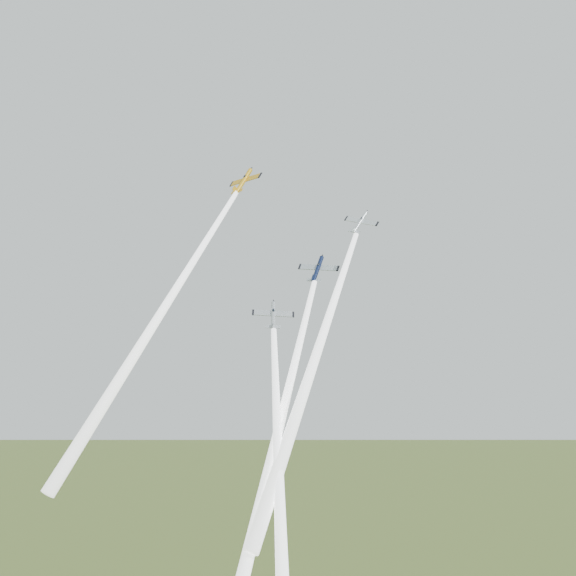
{
  "coord_description": "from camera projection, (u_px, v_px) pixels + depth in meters",
  "views": [
    {
      "loc": [
        41.02,
        -121.9,
        75.43
      ],
      "look_at": [
        0.0,
        -6.0,
        92.0
      ],
      "focal_mm": 45.0,
      "sensor_mm": 36.0,
      "label": 1
    }
  ],
  "objects": [
    {
      "name": "plane_yellow",
      "position": [
        244.0,
        181.0,
        144.06
      ],
      "size": [
        10.25,
        9.03,
        7.93
      ],
      "primitive_type": null,
      "rotation": [
        0.96,
        -0.02,
        -0.41
      ],
      "color": "gold"
    },
    {
      "name": "smoke_trail_yellow",
      "position": [
        155.0,
        322.0,
        125.08
      ],
      "size": [
        18.0,
        37.29,
        55.34
      ],
      "primitive_type": null,
      "rotation": [
        -0.61,
        0.0,
        -0.41
      ],
      "color": "white"
    },
    {
      "name": "plane_navy",
      "position": [
        318.0,
        269.0,
        130.25
      ],
      "size": [
        8.42,
        5.49,
        7.69
      ],
      "primitive_type": null,
      "rotation": [
        0.96,
        0.1,
        -0.02
      ],
      "color": "#0C1636"
    },
    {
      "name": "smoke_trail_navy",
      "position": [
        270.0,
        464.0,
        105.03
      ],
      "size": [
        3.11,
        43.33,
        60.43
      ],
      "primitive_type": null,
      "rotation": [
        -0.61,
        0.0,
        -0.02
      ],
      "color": "white"
    },
    {
      "name": "plane_silver_right",
      "position": [
        360.0,
        222.0,
        133.34
      ],
      "size": [
        8.66,
        5.64,
        7.78
      ],
      "primitive_type": null,
      "rotation": [
        0.96,
        0.28,
        -0.19
      ],
      "color": "silver"
    },
    {
      "name": "smoke_trail_silver_right",
      "position": [
        312.0,
        368.0,
        113.37
      ],
      "size": [
        8.98,
        36.11,
        50.5
      ],
      "primitive_type": null,
      "rotation": [
        -0.61,
        0.0,
        -0.19
      ],
      "color": "white"
    },
    {
      "name": "plane_silver_low",
      "position": [
        273.0,
        315.0,
        122.02
      ],
      "size": [
        8.37,
        7.57,
        6.84
      ],
      "primitive_type": null,
      "rotation": [
        0.96,
        0.05,
        0.41
      ],
      "color": "#A7AEB5"
    },
    {
      "name": "smoke_trail_silver_low",
      "position": [
        280.0,
        515.0,
        97.81
      ],
      "size": [
        17.73,
        36.89,
        54.66
      ],
      "primitive_type": null,
      "rotation": [
        -0.61,
        0.0,
        0.41
      ],
      "color": "white"
    }
  ]
}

